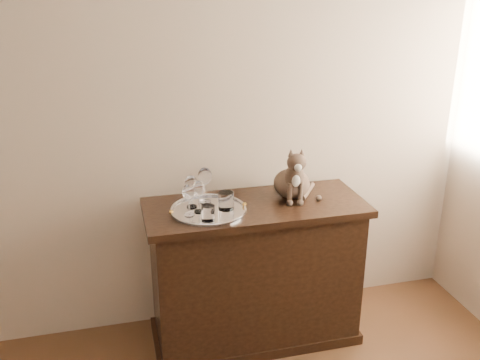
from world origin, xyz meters
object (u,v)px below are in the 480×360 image
object	(u,v)px
wine_glass_d	(199,197)
cat	(292,170)
wine_glass_b	(205,185)
wine_glass_c	(189,200)
tumbler_c	(226,201)
tray	(208,211)
sideboard	(255,273)
tumbler_b	(208,213)
wine_glass_a	(191,191)

from	to	relation	value
wine_glass_d	cat	bearing A→B (deg)	9.97
wine_glass_b	wine_glass_c	xyz separation A→B (m)	(-0.11, -0.15, -0.01)
tumbler_c	tray	bearing A→B (deg)	174.31
tray	cat	distance (m)	0.52
wine_glass_b	wine_glass_d	distance (m)	0.13
wine_glass_b	tumbler_c	distance (m)	0.15
sideboard	tray	world-z (taller)	tray
tumbler_c	cat	bearing A→B (deg)	13.57
tumbler_c	cat	distance (m)	0.42
tray	tumbler_c	distance (m)	0.11
sideboard	wine_glass_d	size ratio (longest dim) A/B	7.07
tumbler_b	tumbler_c	size ratio (longest dim) A/B	0.84
wine_glass_a	tray	bearing A→B (deg)	-38.68
tumbler_b	sideboard	bearing A→B (deg)	27.85
tumbler_c	wine_glass_a	bearing A→B (deg)	157.26
wine_glass_d	tumbler_b	size ratio (longest dim) A/B	2.13
wine_glass_d	tumbler_c	bearing A→B (deg)	-0.31
wine_glass_d	sideboard	bearing A→B (deg)	6.98
wine_glass_a	tumbler_c	world-z (taller)	wine_glass_a
wine_glass_b	wine_glass_a	bearing A→B (deg)	-151.93
tumbler_b	wine_glass_d	bearing A→B (deg)	101.88
tray	wine_glass_c	distance (m)	0.14
tray	wine_glass_b	bearing A→B (deg)	87.56
wine_glass_b	tumbler_c	size ratio (longest dim) A/B	2.10
wine_glass_c	wine_glass_d	bearing A→B (deg)	28.58
sideboard	wine_glass_b	xyz separation A→B (m)	(-0.26, 0.08, 0.53)
wine_glass_b	wine_glass_d	xyz separation A→B (m)	(-0.05, -0.11, -0.01)
wine_glass_a	cat	size ratio (longest dim) A/B	0.57
wine_glass_b	tumbler_c	world-z (taller)	wine_glass_b
sideboard	cat	bearing A→B (deg)	14.07
tray	tumbler_c	bearing A→B (deg)	-5.69
sideboard	tray	bearing A→B (deg)	-173.52
wine_glass_b	cat	bearing A→B (deg)	-2.39
tray	wine_glass_c	size ratio (longest dim) A/B	2.37
wine_glass_d	wine_glass_a	bearing A→B (deg)	111.34
sideboard	tumbler_b	bearing A→B (deg)	-152.15
tumbler_c	wine_glass_b	bearing A→B (deg)	127.44
wine_glass_a	tumbler_c	xyz separation A→B (m)	(0.17, -0.07, -0.04)
wine_glass_a	wine_glass_c	xyz separation A→B (m)	(-0.03, -0.10, -0.00)
tray	wine_glass_a	bearing A→B (deg)	141.32
wine_glass_b	tumbler_b	size ratio (longest dim) A/B	2.49
tray	sideboard	bearing A→B (deg)	6.48
wine_glass_a	wine_glass_d	world-z (taller)	wine_glass_a
wine_glass_a	tumbler_c	bearing A→B (deg)	-22.74
cat	wine_glass_b	bearing A→B (deg)	-172.65
wine_glass_a	wine_glass_d	xyz separation A→B (m)	(0.03, -0.07, -0.00)
tray	tumbler_b	size ratio (longest dim) A/B	5.03
tumbler_b	cat	bearing A→B (deg)	22.17
tray	wine_glass_a	xyz separation A→B (m)	(-0.08, 0.06, 0.09)
wine_glass_b	cat	distance (m)	0.49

